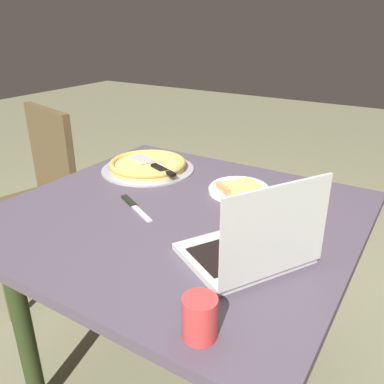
% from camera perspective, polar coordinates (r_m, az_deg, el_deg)
% --- Properties ---
extents(ground_plane, '(12.00, 12.00, 0.00)m').
position_cam_1_polar(ground_plane, '(1.78, -1.58, -24.90)').
color(ground_plane, '#7B7B5B').
extents(dining_table, '(1.12, 1.05, 0.75)m').
position_cam_1_polar(dining_table, '(1.36, -1.89, -6.54)').
color(dining_table, '#4C424F').
rests_on(dining_table, ground_plane).
extents(laptop, '(0.36, 0.39, 0.25)m').
position_cam_1_polar(laptop, '(1.03, 8.72, -7.64)').
color(laptop, beige).
rests_on(laptop, dining_table).
extents(pizza_plate, '(0.22, 0.22, 0.04)m').
position_cam_1_polar(pizza_plate, '(1.46, 6.71, 0.45)').
color(pizza_plate, white).
rests_on(pizza_plate, dining_table).
extents(pizza_tray, '(0.38, 0.38, 0.04)m').
position_cam_1_polar(pizza_tray, '(1.67, -6.32, 3.84)').
color(pizza_tray, '#9A98A3').
rests_on(pizza_tray, dining_table).
extents(table_knife, '(0.20, 0.12, 0.01)m').
position_cam_1_polar(table_knife, '(1.36, -8.38, -1.90)').
color(table_knife, silver).
rests_on(table_knife, dining_table).
extents(drink_cup, '(0.07, 0.07, 0.09)m').
position_cam_1_polar(drink_cup, '(0.82, 1.11, -17.45)').
color(drink_cup, '#CE3938').
rests_on(drink_cup, dining_table).
extents(chair_near, '(0.53, 0.53, 0.93)m').
position_cam_1_polar(chair_near, '(2.17, -21.47, -0.06)').
color(chair_near, brown).
rests_on(chair_near, ground_plane).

